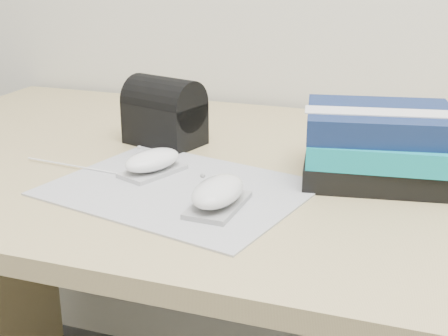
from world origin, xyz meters
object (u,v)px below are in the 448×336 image
(desk, at_px, (303,280))
(mouse_rear, at_px, (152,162))
(mouse_front, at_px, (218,194))
(pouch, at_px, (164,112))
(book_stack, at_px, (380,145))

(desk, height_order, mouse_rear, mouse_rear)
(mouse_front, xyz_separation_m, pouch, (-0.19, 0.25, 0.04))
(mouse_rear, height_order, book_stack, book_stack)
(mouse_rear, distance_m, pouch, 0.17)
(mouse_front, bearing_deg, desk, 74.21)
(book_stack, bearing_deg, desk, 154.08)
(book_stack, bearing_deg, mouse_front, -134.27)
(desk, distance_m, pouch, 0.40)
(mouse_front, bearing_deg, mouse_rear, 146.64)
(desk, bearing_deg, book_stack, -25.92)
(mouse_rear, bearing_deg, mouse_front, -33.36)
(desk, distance_m, mouse_rear, 0.37)
(desk, xyz_separation_m, mouse_rear, (-0.22, -0.16, 0.26))
(mouse_front, relative_size, book_stack, 0.46)
(mouse_front, distance_m, pouch, 0.32)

